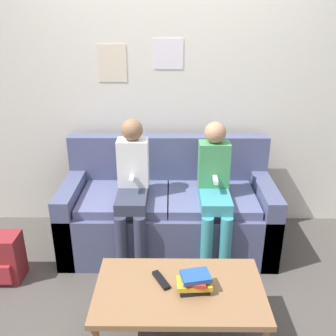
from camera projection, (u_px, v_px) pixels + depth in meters
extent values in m
plane|color=#4C4742|center=(168.00, 280.00, 2.85)|extent=(10.00, 10.00, 0.00)
cube|color=silver|center=(169.00, 86.00, 3.25)|extent=(8.00, 0.06, 2.60)
cube|color=beige|center=(112.00, 63.00, 3.15)|extent=(0.24, 0.00, 0.31)
cube|color=silver|center=(169.00, 54.00, 3.11)|extent=(0.25, 0.00, 0.25)
cube|color=#4C5175|center=(168.00, 223.00, 3.19)|extent=(1.73, 0.76, 0.45)
cube|color=#4C5175|center=(168.00, 161.00, 3.30)|extent=(1.73, 0.14, 0.46)
cube|color=#4C5175|center=(74.00, 215.00, 3.16)|extent=(0.14, 0.76, 0.61)
cube|color=#4C5175|center=(262.00, 216.00, 3.15)|extent=(0.14, 0.76, 0.61)
cube|color=slate|center=(124.00, 198.00, 3.06)|extent=(0.70, 0.60, 0.07)
cube|color=slate|center=(212.00, 198.00, 3.05)|extent=(0.70, 0.60, 0.07)
cube|color=#8E6642|center=(179.00, 291.00, 2.19)|extent=(0.99, 0.57, 0.04)
cylinder|color=#8E6642|center=(110.00, 289.00, 2.50)|extent=(0.04, 0.04, 0.36)
cylinder|color=#8E6642|center=(246.00, 290.00, 2.49)|extent=(0.04, 0.04, 0.36)
cylinder|color=#33384C|center=(122.00, 248.00, 2.80)|extent=(0.09, 0.09, 0.52)
cylinder|color=#33384C|center=(140.00, 248.00, 2.80)|extent=(0.09, 0.09, 0.52)
cube|color=#33384C|center=(133.00, 196.00, 2.91)|extent=(0.23, 0.48, 0.09)
cube|color=white|center=(133.00, 162.00, 2.94)|extent=(0.24, 0.16, 0.38)
sphere|color=#8C6647|center=(132.00, 130.00, 2.84)|extent=(0.17, 0.17, 0.17)
cube|color=white|center=(132.00, 179.00, 2.83)|extent=(0.03, 0.12, 0.03)
cylinder|color=teal|center=(206.00, 248.00, 2.80)|extent=(0.09, 0.09, 0.52)
cylinder|color=teal|center=(225.00, 248.00, 2.80)|extent=(0.09, 0.09, 0.52)
cube|color=teal|center=(214.00, 197.00, 2.91)|extent=(0.23, 0.48, 0.09)
cube|color=#429356|center=(214.00, 164.00, 2.94)|extent=(0.24, 0.16, 0.35)
sphere|color=tan|center=(215.00, 133.00, 2.84)|extent=(0.17, 0.17, 0.17)
cube|color=white|center=(215.00, 180.00, 2.83)|extent=(0.03, 0.12, 0.03)
cube|color=black|center=(161.00, 280.00, 2.23)|extent=(0.11, 0.17, 0.02)
cube|color=black|center=(194.00, 288.00, 2.16)|extent=(0.18, 0.13, 0.03)
cube|color=gold|center=(194.00, 284.00, 2.15)|extent=(0.20, 0.13, 0.03)
cube|color=red|center=(195.00, 280.00, 2.14)|extent=(0.14, 0.14, 0.02)
cube|color=#23519E|center=(196.00, 276.00, 2.14)|extent=(0.18, 0.15, 0.02)
cube|color=maroon|center=(2.00, 257.00, 2.81)|extent=(0.29, 0.20, 0.38)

